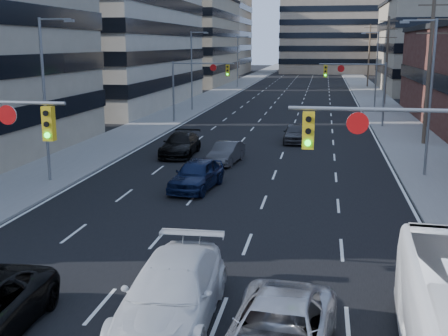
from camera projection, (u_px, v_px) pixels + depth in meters
road_surface at (305, 76)px, 135.58m from camera, size 18.00×300.00×0.02m
sidewalk_left at (258, 75)px, 137.52m from camera, size 5.00×300.00×0.15m
sidewalk_right at (354, 76)px, 133.61m from camera, size 5.00×300.00×0.15m
office_left_far at (177, 42)px, 109.08m from camera, size 20.00×30.00×16.00m
bg_block_left at (201, 35)px, 147.78m from camera, size 24.00×24.00×20.00m
bg_block_right at (446, 51)px, 128.84m from camera, size 22.00×22.00×12.00m
signal_near_right at (425, 162)px, 16.09m from camera, size 6.59×0.33×6.00m
signal_far_left at (196, 79)px, 54.23m from camera, size 6.09×0.33×6.00m
signal_far_right at (359, 81)px, 51.62m from camera, size 6.09×0.33×6.00m
utility_pole_block at (429, 69)px, 41.89m from camera, size 2.20×0.28×11.00m
utility_pole_midblock at (387, 59)px, 70.73m from camera, size 2.20×0.28×11.00m
utility_pole_distant at (369, 54)px, 99.57m from camera, size 2.20×0.28×11.00m
streetlight_left_near at (47, 92)px, 30.49m from camera, size 2.03×0.22×9.00m
streetlight_left_mid at (193, 67)px, 64.14m from camera, size 2.03×0.22×9.00m
streetlight_left_far at (239, 59)px, 97.79m from camera, size 2.03×0.22×9.00m
streetlight_right_near at (428, 90)px, 31.78m from camera, size 2.03×0.22×9.00m
streetlight_right_far at (375, 66)px, 65.43m from camera, size 2.03×0.22×9.00m
white_van at (172, 292)px, 15.57m from camera, size 2.67×6.20×1.78m
silver_suv at (278, 335)px, 13.54m from camera, size 2.99×5.68×1.52m
sedan_blue at (197, 174)px, 29.93m from camera, size 2.55×5.02×1.64m
sedan_grey_center at (226, 153)px, 36.50m from camera, size 1.97×4.36×1.39m
sedan_black_far at (180, 145)px, 39.08m from camera, size 2.27×5.37×1.55m
sedan_grey_right at (295, 133)px, 44.24m from camera, size 1.85×4.43×1.50m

